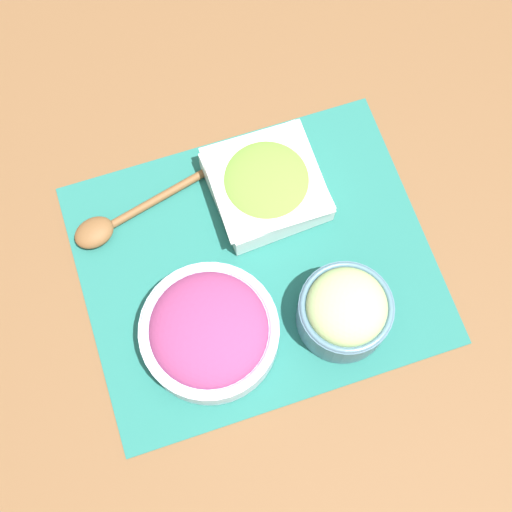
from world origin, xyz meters
The scene contains 6 objects.
ground_plane centered at (0.00, 0.00, 0.00)m, with size 3.00×3.00×0.00m, color brown.
placemat centered at (0.00, 0.00, 0.00)m, with size 0.49×0.41×0.00m.
onion_bowl centered at (0.09, 0.08, 0.04)m, with size 0.19×0.19×0.07m.
cucumber_bowl centered at (-0.09, 0.12, 0.05)m, with size 0.13×0.13×0.10m.
lettuce_bowl centered at (-0.05, -0.10, 0.03)m, with size 0.16×0.16×0.06m.
wooden_spoon centered at (0.18, -0.12, 0.01)m, with size 0.22×0.08×0.02m.
Camera 1 is at (0.10, 0.30, 0.97)m, focal length 50.00 mm.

